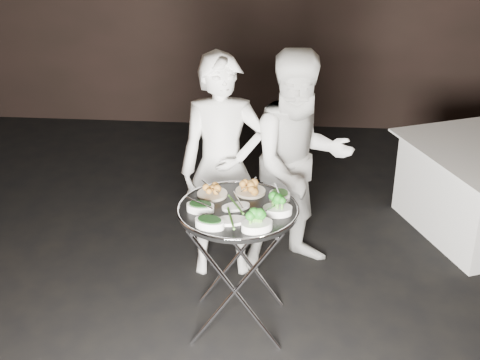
# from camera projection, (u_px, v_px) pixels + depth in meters

# --- Properties ---
(floor) EXTENTS (6.00, 7.00, 0.05)m
(floor) POSITION_uv_depth(u_px,v_px,m) (222.00, 328.00, 4.26)
(floor) COLOR black
(floor) RESTS_ON ground
(tray_stand) EXTENTS (0.56, 0.47, 0.82)m
(tray_stand) POSITION_uv_depth(u_px,v_px,m) (238.00, 263.00, 4.06)
(tray_stand) COLOR silver
(tray_stand) RESTS_ON floor
(serving_tray) EXTENTS (0.72, 0.72, 0.04)m
(serving_tray) POSITION_uv_depth(u_px,v_px,m) (238.00, 210.00, 3.90)
(serving_tray) COLOR black
(serving_tray) RESTS_ON tray_stand
(potato_plate_a) EXTENTS (0.18, 0.18, 0.07)m
(potato_plate_a) POSITION_uv_depth(u_px,v_px,m) (212.00, 191.00, 4.03)
(potato_plate_a) COLOR beige
(potato_plate_a) RESTS_ON serving_tray
(potato_plate_b) EXTENTS (0.18, 0.18, 0.07)m
(potato_plate_b) POSITION_uv_depth(u_px,v_px,m) (250.00, 188.00, 4.06)
(potato_plate_b) COLOR beige
(potato_plate_b) RESTS_ON serving_tray
(greens_bowl) EXTENTS (0.12, 0.12, 0.07)m
(greens_bowl) POSITION_uv_depth(u_px,v_px,m) (280.00, 195.00, 3.97)
(greens_bowl) COLOR white
(greens_bowl) RESTS_ON serving_tray
(asparagus_plate_a) EXTENTS (0.20, 0.16, 0.03)m
(asparagus_plate_a) POSITION_uv_depth(u_px,v_px,m) (236.00, 206.00, 3.89)
(asparagus_plate_a) COLOR white
(asparagus_plate_a) RESTS_ON serving_tray
(asparagus_plate_b) EXTENTS (0.20, 0.14, 0.04)m
(asparagus_plate_b) POSITION_uv_depth(u_px,v_px,m) (231.00, 220.00, 3.74)
(asparagus_plate_b) COLOR white
(asparagus_plate_b) RESTS_ON serving_tray
(spinach_bowl_a) EXTENTS (0.17, 0.13, 0.07)m
(spinach_bowl_a) POSITION_uv_depth(u_px,v_px,m) (200.00, 206.00, 3.85)
(spinach_bowl_a) COLOR white
(spinach_bowl_a) RESTS_ON serving_tray
(spinach_bowl_b) EXTENTS (0.19, 0.15, 0.07)m
(spinach_bowl_b) POSITION_uv_depth(u_px,v_px,m) (210.00, 222.00, 3.69)
(spinach_bowl_b) COLOR white
(spinach_bowl_b) RESTS_ON serving_tray
(broccoli_bowl_a) EXTENTS (0.18, 0.14, 0.07)m
(broccoli_bowl_a) POSITION_uv_depth(u_px,v_px,m) (278.00, 209.00, 3.82)
(broccoli_bowl_a) COLOR white
(broccoli_bowl_a) RESTS_ON serving_tray
(broccoli_bowl_b) EXTENTS (0.21, 0.19, 0.07)m
(broccoli_bowl_b) POSITION_uv_depth(u_px,v_px,m) (257.00, 224.00, 3.66)
(broccoli_bowl_b) COLOR white
(broccoli_bowl_b) RESTS_ON serving_tray
(serving_utensils) EXTENTS (0.59, 0.44, 0.01)m
(serving_utensils) POSITION_uv_depth(u_px,v_px,m) (242.00, 195.00, 3.93)
(serving_utensils) COLOR silver
(serving_utensils) RESTS_ON serving_tray
(waiter_left) EXTENTS (0.63, 0.46, 1.58)m
(waiter_left) POSITION_uv_depth(u_px,v_px,m) (223.00, 168.00, 4.50)
(waiter_left) COLOR silver
(waiter_left) RESTS_ON floor
(waiter_right) EXTENTS (0.95, 0.86, 1.59)m
(waiter_right) POSITION_uv_depth(u_px,v_px,m) (300.00, 164.00, 4.55)
(waiter_right) COLOR silver
(waiter_right) RESTS_ON floor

